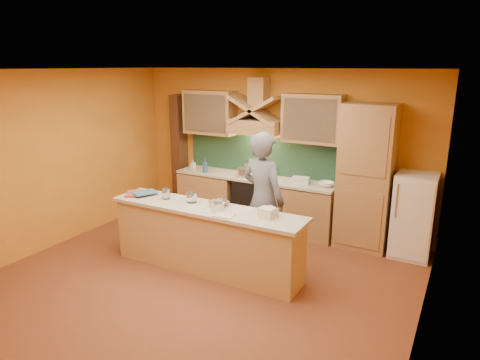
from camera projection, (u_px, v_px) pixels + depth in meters
The scene contains 36 objects.
floor at pixel (201, 279), 5.88m from camera, with size 5.50×5.00×0.01m, color brown.
ceiling at pixel (196, 70), 5.15m from camera, with size 5.50×5.00×0.01m, color white.
wall_back at pixel (277, 149), 7.63m from camera, with size 5.50×0.02×2.80m, color orange.
wall_front at pixel (22, 254), 3.40m from camera, with size 5.50×0.02×2.80m, color orange.
wall_left at pixel (55, 160), 6.79m from camera, with size 0.02×5.00×2.80m, color orange.
wall_right at pixel (429, 216), 4.24m from camera, with size 0.02×5.00×2.80m, color orange.
base_cabinet_left at pixel (210, 195), 8.21m from camera, with size 1.10×0.60×0.86m, color #AF8250.
base_cabinet_right at pixel (304, 211), 7.33m from camera, with size 1.10×0.60×0.86m, color #AF8250.
counter_top at pixel (254, 178), 7.65m from camera, with size 3.00×0.62×0.04m, color beige.
stove at pixel (254, 202), 7.76m from camera, with size 0.60×0.58×0.90m, color black.
backsplash at pixel (262, 156), 7.80m from camera, with size 3.00×0.03×0.70m, color #1B3C2B.
range_hood at pixel (256, 126), 7.45m from camera, with size 0.92×0.50×0.24m, color #AF8250.
hood_chimney at pixel (259, 92), 7.38m from camera, with size 0.30×0.30×0.50m, color #AF8250.
upper_cabinet_left at pixel (210, 112), 7.93m from camera, with size 1.00×0.35×0.80m, color #AF8250.
upper_cabinet_right at pixel (313, 119), 7.00m from camera, with size 1.00×0.35×0.80m, color #AF8250.
pantry_column at pixel (366, 178), 6.68m from camera, with size 0.80×0.60×2.30m, color #AF8250.
fridge at pixel (413, 216), 6.46m from camera, with size 0.58×0.60×1.30m, color white.
trim_column_left at pixel (180, 153), 8.52m from camera, with size 0.20×0.30×2.30m, color #472816.
island_body at pixel (206, 241), 6.06m from camera, with size 2.80×0.55×0.88m, color tan.
island_top at pixel (206, 209), 5.94m from camera, with size 2.90×0.62×0.05m, color beige.
person at pixel (263, 200), 6.14m from camera, with size 0.72×0.47×1.97m, color slate.
pot_large at pixel (243, 173), 7.62m from camera, with size 0.24×0.24×0.16m, color silver.
pot_small at pixel (264, 174), 7.64m from camera, with size 0.20×0.20×0.14m, color silver.
soap_bottle_a at pixel (193, 164), 8.20m from camera, with size 0.08×0.08×0.17m, color silver.
soap_bottle_b at pixel (205, 166), 7.92m from camera, with size 0.10×0.10×0.26m, color #2F4A82.
bowl_back at pixel (326, 184), 7.01m from camera, with size 0.25×0.25×0.08m, color white.
dish_rack at pixel (301, 180), 7.21m from camera, with size 0.28×0.22×0.10m, color silver.
book_lower at pixel (126, 194), 6.49m from camera, with size 0.25×0.34×0.03m, color #B64141.
book_upper at pixel (142, 191), 6.57m from camera, with size 0.26×0.35×0.03m, color #3E6888.
jar_large at pixel (192, 197), 6.12m from camera, with size 0.15×0.15×0.15m, color white.
jar_small at pixel (166, 194), 6.28m from camera, with size 0.11×0.11×0.16m, color silver.
kitchen_scale at pixel (218, 207), 5.75m from camera, with size 0.13×0.13×0.11m, color white.
mixing_bowl at pixel (219, 203), 5.98m from camera, with size 0.27×0.27×0.07m, color silver.
cloth at pixel (224, 215), 5.58m from camera, with size 0.25×0.19×0.02m, color beige.
grocery_bag_a at pixel (267, 213), 5.51m from camera, with size 0.20×0.16×0.13m, color beige.
grocery_bag_b at pixel (270, 212), 5.58m from camera, with size 0.18×0.14×0.11m, color beige.
Camera 1 is at (3.02, -4.41, 2.86)m, focal length 32.00 mm.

